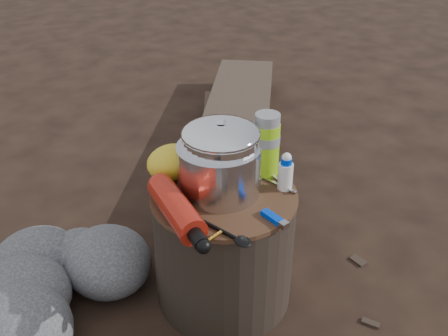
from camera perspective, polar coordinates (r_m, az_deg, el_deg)
ground at (r=1.73m, az=-0.00°, el=-13.79°), size 60.00×60.00×0.00m
stump at (r=1.60m, az=-0.00°, el=-8.75°), size 0.43×0.43×0.39m
log_main at (r=2.45m, az=1.01°, el=3.03°), size 1.47×1.66×0.16m
log_small at (r=2.45m, az=0.06°, el=2.28°), size 0.84×1.11×0.10m
foil_windscreen at (r=1.46m, az=-0.57°, el=-0.10°), size 0.24×0.24×0.15m
camping_pot at (r=1.45m, az=-0.35°, el=1.23°), size 0.22×0.22×0.22m
fuel_bottle at (r=1.36m, az=-5.34°, el=-4.52°), size 0.12×0.33×0.08m
thermos at (r=1.54m, az=4.77°, el=2.59°), size 0.08×0.08×0.20m
travel_mug at (r=1.61m, az=0.93°, el=2.09°), size 0.07×0.07×0.10m
stuff_sack at (r=1.54m, az=-5.86°, el=0.64°), size 0.16×0.13×0.11m
food_pouch at (r=1.56m, az=-2.43°, el=2.12°), size 0.12×0.06×0.15m
lighter at (r=1.38m, az=5.42°, el=-5.47°), size 0.03×0.09×0.02m
pot_grabber at (r=1.53m, az=6.15°, el=-1.80°), size 0.04×0.13×0.01m
spork at (r=1.33m, az=-0.41°, el=-6.93°), size 0.08×0.16×0.01m
squeeze_bottle at (r=1.49m, az=6.90°, el=-0.57°), size 0.04×0.04×0.10m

